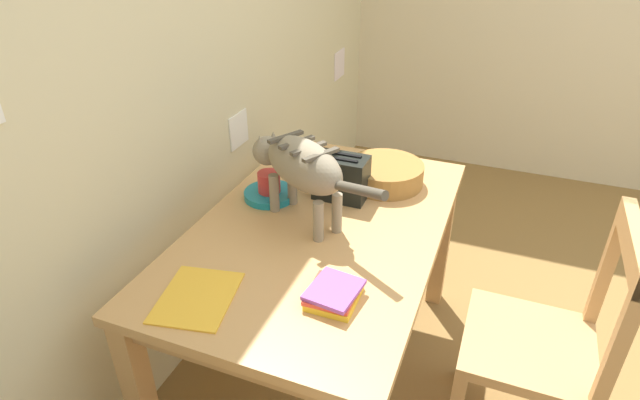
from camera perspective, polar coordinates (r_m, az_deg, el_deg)
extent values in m
cube|color=beige|center=(1.99, -16.55, 15.21)|extent=(4.93, 0.10, 2.50)
cube|color=white|center=(3.56, 2.16, 14.72)|extent=(0.18, 0.01, 0.18)
cube|color=white|center=(2.37, -8.96, 7.65)|extent=(0.15, 0.01, 0.15)
cube|color=tan|center=(1.85, 0.00, -3.15)|extent=(1.34, 0.83, 0.03)
cube|color=tan|center=(1.88, 0.00, -4.49)|extent=(1.26, 0.75, 0.07)
cube|color=tan|center=(2.48, 13.26, -4.46)|extent=(0.07, 0.07, 0.69)
cube|color=tan|center=(1.85, -19.07, -20.17)|extent=(0.07, 0.07, 0.69)
cube|color=tan|center=(2.65, -2.49, -1.28)|extent=(0.07, 0.07, 0.69)
ellipsoid|color=gray|center=(1.75, -1.79, 3.91)|extent=(0.30, 0.39, 0.18)
cube|color=#4D4638|center=(1.66, 0.11, 5.02)|extent=(0.14, 0.09, 0.01)
cube|color=#4D4638|center=(1.70, -1.26, 5.70)|extent=(0.14, 0.09, 0.01)
cube|color=#4D4638|center=(1.75, -2.56, 6.35)|extent=(0.14, 0.09, 0.01)
cube|color=#4D4638|center=(1.80, -3.80, 6.96)|extent=(0.14, 0.09, 0.01)
cylinder|color=gray|center=(1.89, -5.08, 0.77)|extent=(0.04, 0.04, 0.15)
cylinder|color=gray|center=(1.93, -3.08, 1.55)|extent=(0.04, 0.04, 0.15)
cylinder|color=gray|center=(1.72, -0.18, -2.37)|extent=(0.04, 0.04, 0.15)
cylinder|color=gray|center=(1.76, 1.88, -1.44)|extent=(0.04, 0.04, 0.15)
sphere|color=gray|center=(1.92, -5.84, 5.43)|extent=(0.11, 0.11, 0.11)
cone|color=gray|center=(1.89, -6.67, 6.46)|extent=(0.04, 0.04, 0.04)
cone|color=gray|center=(1.92, -5.17, 6.94)|extent=(0.04, 0.04, 0.04)
cylinder|color=#4D4638|center=(1.56, 4.46, 1.10)|extent=(0.13, 0.20, 0.08)
cylinder|color=teal|center=(2.01, -5.57, 0.64)|extent=(0.20, 0.20, 0.03)
cylinder|color=red|center=(1.98, -5.65, 1.97)|extent=(0.09, 0.09, 0.08)
torus|color=red|center=(2.02, -4.96, 2.76)|extent=(0.06, 0.01, 0.06)
cube|color=yellow|center=(1.56, -13.40, -10.38)|extent=(0.29, 0.25, 0.01)
cube|color=yellow|center=(1.51, 1.58, -10.66)|extent=(0.16, 0.14, 0.02)
cube|color=#DA4433|center=(1.50, 1.39, -10.10)|extent=(0.16, 0.14, 0.01)
cube|color=purple|center=(1.49, 1.57, -9.86)|extent=(0.17, 0.15, 0.01)
cylinder|color=olive|center=(2.10, 7.20, 2.91)|extent=(0.31, 0.31, 0.09)
cylinder|color=#443016|center=(2.10, 7.20, 3.01)|extent=(0.25, 0.25, 0.07)
cube|color=black|center=(1.97, 2.34, 2.49)|extent=(0.12, 0.20, 0.17)
cube|color=black|center=(1.91, 2.18, 4.55)|extent=(0.02, 0.14, 0.01)
cube|color=black|center=(1.95, 2.61, 5.07)|extent=(0.02, 0.14, 0.01)
cube|color=tan|center=(1.92, 21.98, -14.65)|extent=(0.42, 0.42, 0.04)
cube|color=tan|center=(1.69, 31.32, -4.21)|extent=(0.42, 0.04, 0.08)
cube|color=tan|center=(1.65, 30.17, -13.55)|extent=(0.04, 0.04, 0.48)
cube|color=tan|center=(1.95, 29.19, -6.14)|extent=(0.04, 0.04, 0.48)
cube|color=tan|center=(2.21, 16.08, -14.72)|extent=(0.04, 0.04, 0.41)
cube|color=tan|center=(2.24, 25.96, -16.35)|extent=(0.04, 0.04, 0.41)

